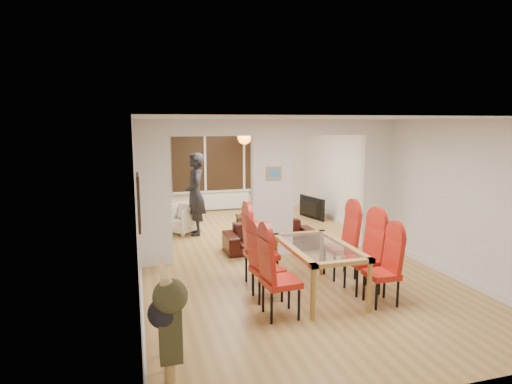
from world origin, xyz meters
name	(u,v)px	position (x,y,z in m)	size (l,w,h in m)	color
floor	(272,254)	(0.00, 0.00, 0.00)	(5.00, 9.00, 0.01)	#B48948
room_walls	(272,189)	(0.00, 0.00, 1.30)	(5.00, 9.00, 2.60)	silver
divider_wall	(272,189)	(0.00, 0.00, 1.30)	(5.00, 0.18, 2.60)	white
bay_window_blinds	(225,159)	(0.00, 4.44, 1.50)	(3.00, 0.08, 1.80)	black
radiator	(225,200)	(0.00, 4.40, 0.30)	(1.40, 0.08, 0.50)	white
pendant_light	(244,137)	(0.30, 3.30, 2.15)	(0.36, 0.36, 0.36)	orange
stair_newel	(165,310)	(-2.25, -3.20, 0.55)	(0.40, 1.20, 1.10)	tan
wall_poster	(138,202)	(-2.47, -2.40, 1.60)	(0.04, 0.52, 0.67)	gray
pillar_photo	(274,173)	(0.00, -0.10, 1.60)	(0.30, 0.03, 0.25)	#4C8CD8
dining_table	(318,270)	(0.06, -2.04, 0.38)	(0.91, 1.62, 0.76)	#AF8240
dining_chair_la	(281,275)	(-0.72, -2.58, 0.56)	(0.45, 0.45, 1.13)	red
dining_chair_lb	(267,265)	(-0.72, -2.00, 0.52)	(0.42, 0.42, 1.04)	red
dining_chair_lc	(262,249)	(-0.65, -1.46, 0.59)	(0.48, 0.48, 1.19)	red
dining_chair_ra	(382,269)	(0.77, -2.60, 0.52)	(0.41, 0.41, 1.04)	red
dining_chair_rb	(363,255)	(0.75, -2.12, 0.56)	(0.45, 0.45, 1.13)	red
dining_chair_rc	(340,244)	(0.71, -1.45, 0.57)	(0.45, 0.45, 1.13)	red
sofa	(271,237)	(0.07, 0.31, 0.27)	(1.86, 0.73, 0.54)	black
armchair	(182,219)	(-1.50, 2.16, 0.33)	(0.73, 0.71, 0.67)	beige
person	(195,194)	(-1.20, 1.92, 0.93)	(0.45, 0.68, 1.87)	black
television	(309,208)	(1.90, 2.70, 0.29)	(0.13, 1.01, 0.58)	black
coffee_table	(254,219)	(0.38, 2.65, 0.10)	(0.89, 0.44, 0.20)	#332011
bottle	(257,210)	(0.44, 2.55, 0.34)	(0.07, 0.07, 0.28)	#143F19
bowl	(260,213)	(0.56, 2.71, 0.23)	(0.22, 0.22, 0.06)	#332011
shoes	(269,260)	(-0.20, -0.47, 0.05)	(0.25, 0.27, 0.10)	black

